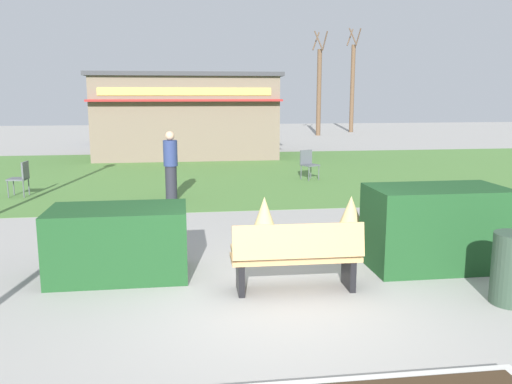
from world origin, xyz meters
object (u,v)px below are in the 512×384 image
parked_car_west_slot (137,131)px  tree_left_bg (352,87)px  cafe_chair_west (21,176)px  person_strolling (171,165)px  food_kiosk (186,115)px  cafe_chair_east (308,162)px  tree_right_bg (319,90)px  park_bench (296,256)px  parked_car_center_slot (230,130)px

parked_car_west_slot → tree_left_bg: (13.80, 6.65, 2.41)m
cafe_chair_west → person_strolling: bearing=-15.2°
food_kiosk → parked_car_west_slot: food_kiosk is taller
food_kiosk → person_strolling: size_ratio=4.43×
cafe_chair_east → person_strolling: size_ratio=0.53×
tree_right_bg → parked_car_west_slot: bearing=-159.3°
park_bench → cafe_chair_west: park_bench is taller
parked_car_west_slot → cafe_chair_west: bearing=-96.6°
park_bench → parked_car_west_slot: (-3.78, 22.14, 0.16)m
parked_car_west_slot → tree_left_bg: size_ratio=0.64×
park_bench → parked_car_west_slot: size_ratio=0.39×
person_strolling → tree_left_bg: (11.75, 22.35, 2.19)m
parked_car_center_slot → park_bench: bearing=-92.9°
food_kiosk → tree_left_bg: (11.28, 12.78, 1.35)m
park_bench → tree_left_bg: size_ratio=0.25×
parked_car_center_slot → tree_right_bg: tree_right_bg is taller
person_strolling → tree_right_bg: bearing=-65.1°
cafe_chair_west → parked_car_west_slot: (1.71, 14.68, 0.12)m
cafe_chair_east → parked_car_center_slot: size_ratio=0.21×
tree_left_bg → cafe_chair_east: bearing=-111.4°
park_bench → cafe_chair_east: bearing=75.6°
parked_car_center_slot → tree_right_bg: size_ratio=0.67×
cafe_chair_east → tree_right_bg: (4.72, 17.08, 2.27)m
parked_car_west_slot → tree_right_bg: size_ratio=0.69×
park_bench → tree_left_bg: 30.59m
person_strolling → food_kiosk: bearing=-44.0°
person_strolling → parked_car_center_slot: person_strolling is taller
food_kiosk → cafe_chair_west: (-4.24, -8.55, -1.18)m
cafe_chair_west → parked_car_center_slot: parked_car_center_slot is taller
tree_right_bg → parked_car_center_slot: bearing=-145.4°
park_bench → tree_left_bg: tree_left_bg is taller
tree_left_bg → tree_right_bg: size_ratio=1.08×
park_bench → cafe_chair_west: (-5.49, 7.46, 0.05)m
parked_car_center_slot → tree_left_bg: 11.37m
food_kiosk → tree_right_bg: 13.21m
food_kiosk → parked_car_west_slot: (-2.53, 6.13, -1.07)m
cafe_chair_east → tree_right_bg: bearing=74.6°
cafe_chair_east → tree_left_bg: (7.69, 19.64, 2.53)m
cafe_chair_east → person_strolling: bearing=-146.4°
park_bench → parked_car_center_slot: parked_car_center_slot is taller
parked_car_west_slot → parked_car_center_slot: same height
park_bench → parked_car_center_slot: 22.16m
person_strolling → tree_left_bg: bearing=-68.9°
park_bench → person_strolling: bearing=105.0°
tree_left_bg → parked_car_west_slot: bearing=-154.3°
cafe_chair_east → tree_right_bg: 17.86m
cafe_chair_east → food_kiosk: bearing=117.6°
cafe_chair_east → cafe_chair_west: bearing=-167.9°
food_kiosk → tree_right_bg: bearing=50.9°
person_strolling → parked_car_west_slot: size_ratio=0.39×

